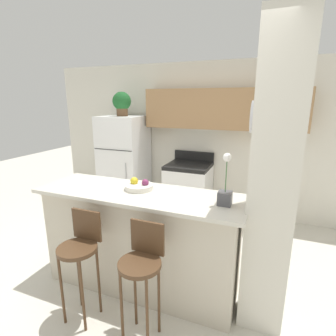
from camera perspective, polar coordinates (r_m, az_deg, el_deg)
name	(u,v)px	position (r m, az deg, el deg)	size (l,w,h in m)	color
ground_plane	(141,285)	(3.11, -5.80, -24.01)	(14.00, 14.00, 0.00)	beige
wall_back	(207,129)	(4.48, 8.46, 8.44)	(5.60, 0.38, 2.55)	silver
pillar_right	(272,185)	(2.25, 21.73, -3.53)	(0.38, 0.32, 2.55)	silver
counter_bar	(140,240)	(2.81, -6.09, -15.40)	(2.08, 0.66, 1.07)	beige
refrigerator	(124,163)	(4.80, -9.47, 1.11)	(0.75, 0.73, 1.67)	white
stove_range	(188,190)	(4.47, 4.43, -4.76)	(0.70, 0.66, 1.07)	white
bar_stool_left	(80,250)	(2.51, -18.53, -16.60)	(0.34, 0.34, 1.00)	#4C331E
bar_stool_right	(142,266)	(2.21, -5.71, -20.39)	(0.34, 0.34, 1.00)	#4C331E
potted_plant_on_fridge	(122,103)	(4.68, -10.03, 13.84)	(0.32, 0.32, 0.41)	brown
orchid_vase	(225,191)	(2.28, 12.35, -4.91)	(0.12, 0.12, 0.45)	#4C4C51
fruit_bowl	(139,186)	(2.65, -6.32, -3.90)	(0.28, 0.28, 0.12)	silver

